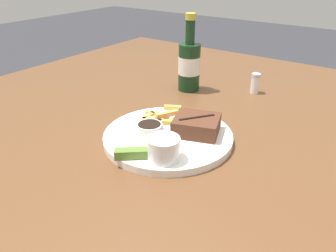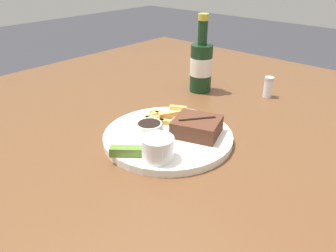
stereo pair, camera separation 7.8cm
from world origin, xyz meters
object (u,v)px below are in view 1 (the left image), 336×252
object	(u,v)px
steak_portion	(197,125)
pickle_spear	(132,153)
dipping_sauce_cup	(150,129)
coleslaw_cup	(164,147)
fork_utensil	(152,120)
salt_shaker	(255,83)
beer_bottle	(189,64)
knife_utensil	(185,130)
dinner_plate	(168,137)

from	to	relation	value
steak_portion	pickle_spear	xyz separation A→B (m)	(-0.05, -0.18, -0.01)
dipping_sauce_cup	coleslaw_cup	bearing A→B (deg)	-35.80
dipping_sauce_cup	fork_utensil	world-z (taller)	dipping_sauce_cup
steak_portion	coleslaw_cup	xyz separation A→B (m)	(0.00, -0.14, 0.01)
dipping_sauce_cup	salt_shaker	bearing A→B (deg)	79.69
dipping_sauce_cup	beer_bottle	bearing A→B (deg)	107.47
beer_bottle	salt_shaker	size ratio (longest dim) A/B	3.79
coleslaw_cup	knife_utensil	world-z (taller)	coleslaw_cup
fork_utensil	steak_portion	bearing A→B (deg)	28.86
steak_portion	knife_utensil	world-z (taller)	steak_portion
pickle_spear	steak_portion	bearing A→B (deg)	72.85
dipping_sauce_cup	salt_shaker	xyz separation A→B (m)	(0.08, 0.45, -0.00)
pickle_spear	knife_utensil	world-z (taller)	pickle_spear
dipping_sauce_cup	knife_utensil	size ratio (longest dim) A/B	0.38
dipping_sauce_cup	fork_utensil	distance (m)	0.08
salt_shaker	pickle_spear	bearing A→B (deg)	-95.37
fork_utensil	beer_bottle	distance (m)	0.30
pickle_spear	knife_utensil	distance (m)	0.17
dinner_plate	dipping_sauce_cup	xyz separation A→B (m)	(-0.03, -0.03, 0.03)
dipping_sauce_cup	knife_utensil	bearing A→B (deg)	49.00
salt_shaker	steak_portion	bearing A→B (deg)	-89.61
beer_bottle	fork_utensil	bearing A→B (deg)	-76.91
dinner_plate	salt_shaker	xyz separation A→B (m)	(0.05, 0.42, 0.02)
beer_bottle	dipping_sauce_cup	bearing A→B (deg)	-72.53
dipping_sauce_cup	dinner_plate	bearing A→B (deg)	45.36
dinner_plate	fork_utensil	xyz separation A→B (m)	(-0.08, 0.03, 0.01)
dinner_plate	knife_utensil	xyz separation A→B (m)	(0.03, 0.03, 0.01)
pickle_spear	salt_shaker	world-z (taller)	salt_shaker
steak_portion	dipping_sauce_cup	world-z (taller)	steak_portion
salt_shaker	coleslaw_cup	bearing A→B (deg)	-89.20
beer_bottle	pickle_spear	bearing A→B (deg)	-72.67
dipping_sauce_cup	fork_utensil	size ratio (longest dim) A/B	0.49
coleslaw_cup	salt_shaker	xyz separation A→B (m)	(-0.01, 0.51, -0.01)
coleslaw_cup	pickle_spear	size ratio (longest dim) A/B	0.97
dinner_plate	coleslaw_cup	xyz separation A→B (m)	(0.06, -0.10, 0.04)
steak_portion	salt_shaker	distance (m)	0.37
pickle_spear	salt_shaker	distance (m)	0.55
steak_portion	knife_utensil	xyz separation A→B (m)	(-0.03, -0.01, -0.02)
fork_utensil	dinner_plate	bearing A→B (deg)	0.00
pickle_spear	knife_utensil	xyz separation A→B (m)	(0.03, 0.17, -0.01)
fork_utensil	knife_utensil	bearing A→B (deg)	24.57
beer_bottle	salt_shaker	xyz separation A→B (m)	(0.19, 0.10, -0.05)
dinner_plate	knife_utensil	bearing A→B (deg)	52.74
dipping_sauce_cup	pickle_spear	xyz separation A→B (m)	(0.03, -0.10, -0.01)
dinner_plate	coleslaw_cup	distance (m)	0.12
dinner_plate	beer_bottle	size ratio (longest dim) A/B	1.27
knife_utensil	salt_shaker	size ratio (longest dim) A/B	2.54
pickle_spear	fork_utensil	size ratio (longest dim) A/B	0.56
fork_utensil	beer_bottle	xyz separation A→B (m)	(-0.07, 0.28, 0.07)
coleslaw_cup	fork_utensil	size ratio (longest dim) A/B	0.54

